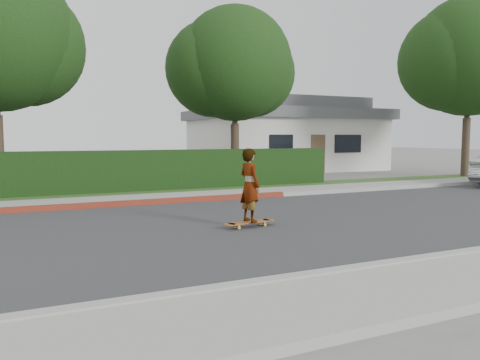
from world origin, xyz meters
The scene contains 13 objects.
ground centered at (0.00, 0.00, 0.00)m, with size 120.00×120.00×0.00m, color slate.
road centered at (0.00, 0.00, 0.01)m, with size 60.00×8.00×0.01m, color #2D2D30.
curb_near centered at (0.00, -4.10, 0.07)m, with size 60.00×0.20×0.15m, color #9E9E99.
curb_far centered at (0.00, 4.10, 0.07)m, with size 60.00×0.20×0.15m, color #9E9E99.
curb_red_section centered at (-5.00, 4.10, 0.08)m, with size 12.00×0.21×0.15m, color maroon.
sidewalk_far centered at (0.00, 5.00, 0.06)m, with size 60.00×1.60×0.12m, color gray.
planting_strip centered at (0.00, 6.60, 0.05)m, with size 60.00×1.60×0.10m, color #2D4C1E.
hedge centered at (-3.00, 7.20, 0.75)m, with size 15.00×1.00×1.50m, color black.
tree_center centered at (1.49, 9.19, 4.90)m, with size 5.66×4.84×7.44m.
tree_right centered at (12.49, 6.69, 5.63)m, with size 6.32×5.60×8.56m.
house centered at (8.00, 16.00, 2.10)m, with size 10.60×8.60×4.30m.
skateboard centered at (-2.32, -0.24, 0.11)m, with size 1.28×0.41×0.12m.
skateboarder centered at (-2.32, -0.24, 0.93)m, with size 0.58×0.38×1.60m, color white.
Camera 1 is at (-6.75, -9.28, 1.97)m, focal length 35.00 mm.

